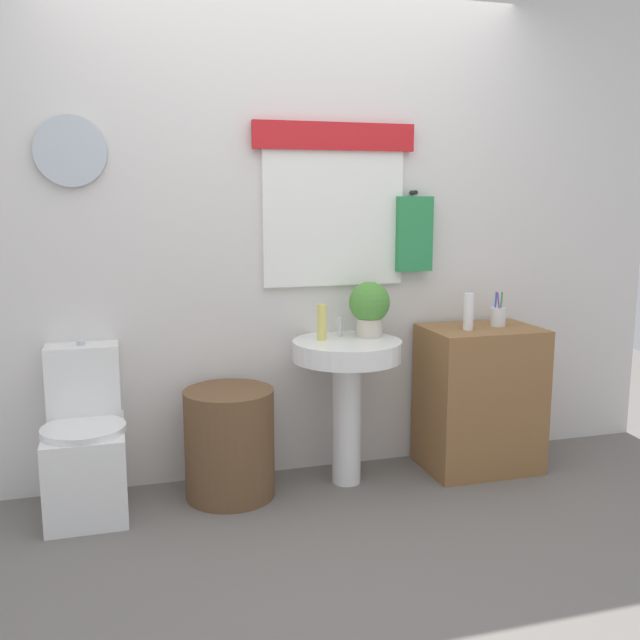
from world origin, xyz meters
TOP-DOWN VIEW (x-y plane):
  - ground_plane at (0.00, 0.00)m, footprint 8.00×8.00m
  - back_wall at (0.00, 1.15)m, footprint 4.40×0.18m
  - toilet at (-1.05, 0.88)m, footprint 0.38×0.51m
  - laundry_hamper at (-0.37, 0.85)m, footprint 0.44×0.44m
  - pedestal_sink at (0.24, 0.85)m, footprint 0.56×0.56m
  - faucet at (0.24, 0.97)m, footprint 0.03×0.03m
  - wooden_cabinet at (1.00, 0.85)m, footprint 0.60×0.44m
  - soap_bottle at (0.12, 0.90)m, footprint 0.05×0.05m
  - potted_plant at (0.38, 0.91)m, footprint 0.21×0.21m
  - lotion_bottle at (0.90, 0.81)m, footprint 0.05×0.05m
  - toothbrush_cup at (1.11, 0.87)m, footprint 0.08×0.08m

SIDE VIEW (x-z plane):
  - ground_plane at x=0.00m, z-range 0.00..0.00m
  - laundry_hamper at x=-0.37m, z-range 0.00..0.55m
  - toilet at x=-1.05m, z-range -0.10..0.70m
  - wooden_cabinet at x=1.00m, z-range 0.00..0.78m
  - pedestal_sink at x=0.24m, z-range 0.21..0.96m
  - faucet at x=0.24m, z-range 0.76..0.86m
  - toothbrush_cup at x=1.11m, z-range 0.75..0.93m
  - soap_bottle at x=0.12m, z-range 0.76..0.94m
  - lotion_bottle at x=0.90m, z-range 0.78..0.98m
  - potted_plant at x=0.38m, z-range 0.78..1.06m
  - back_wall at x=0.00m, z-range 0.00..2.60m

